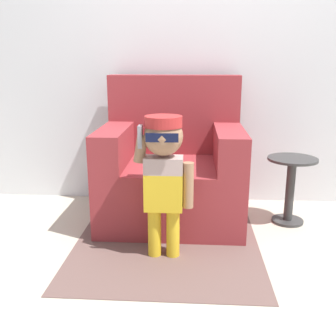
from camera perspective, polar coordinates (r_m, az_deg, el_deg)
The scene contains 6 objects.
ground_plane at distance 3.02m, azimuth 5.03°, elevation -7.86°, with size 10.00×10.00×0.00m, color #BCB29E.
wall_back at distance 3.34m, azimuth 5.39°, elevation 17.21°, with size 10.00×0.05×2.60m.
armchair at distance 2.99m, azimuth 0.58°, elevation -0.40°, with size 1.04×0.85×1.08m.
person_child at distance 2.32m, azimuth -0.61°, elevation 0.39°, with size 0.36×0.27×0.88m.
side_table at distance 3.05m, azimuth 17.35°, elevation -2.22°, with size 0.36×0.36×0.50m.
rug at distance 2.70m, azimuth -0.15°, elevation -10.65°, with size 1.22×1.37×0.01m.
Camera 1 is at (-0.08, -2.78, 1.19)m, focal length 42.00 mm.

